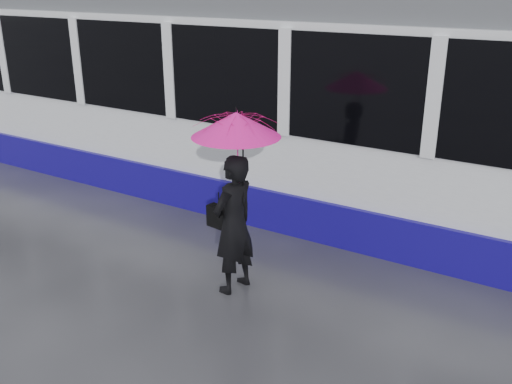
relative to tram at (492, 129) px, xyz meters
The scene contains 6 objects.
ground 4.74m from the tram, 145.77° to the right, with size 90.00×90.00×0.00m, color #29292E.
rails 4.02m from the tram, behind, with size 34.00×1.51×0.02m.
tram is the anchor object (origin of this frame).
woman 3.76m from the tram, 126.79° to the right, with size 0.62×0.40×1.69m, color black.
umbrella 3.65m from the tram, 126.16° to the right, with size 1.13×1.13×1.14m.
handbag 3.87m from the tram, 129.63° to the right, with size 0.32×0.17×0.44m.
Camera 1 is at (4.88, -5.47, 3.54)m, focal length 40.00 mm.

